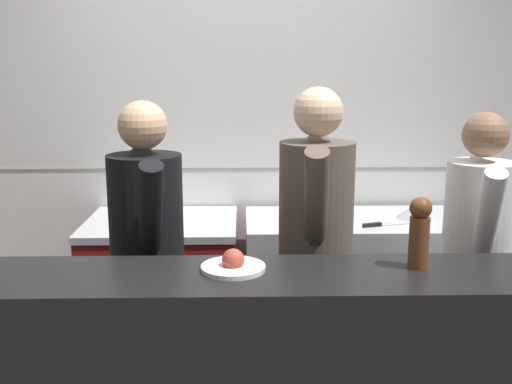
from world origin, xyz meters
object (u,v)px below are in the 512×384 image
object	(u,v)px
chef_sous	(315,249)
chef_line	(476,259)
oven_range	(164,294)
stock_pot	(150,205)
mixing_bowl_steel	(419,210)
pepper_mill	(419,231)
plated_dish_main	(233,265)
chefs_knife	(385,224)
chef_head_cook	(148,260)

from	to	relation	value
chef_sous	chef_line	xyz separation A→B (m)	(0.77, 0.03, -0.06)
oven_range	stock_pot	size ratio (longest dim) A/B	2.74
mixing_bowl_steel	pepper_mill	size ratio (longest dim) A/B	0.93
oven_range	chef_line	xyz separation A→B (m)	(1.59, -0.67, 0.43)
plated_dish_main	chef_line	xyz separation A→B (m)	(1.15, 0.57, -0.18)
mixing_bowl_steel	chef_sous	size ratio (longest dim) A/B	0.15
stock_pot	chef_line	distance (m)	1.79
stock_pot	plated_dish_main	bearing A→B (deg)	-68.43
chefs_knife	chef_head_cook	world-z (taller)	chef_head_cook
oven_range	chefs_knife	distance (m)	1.36
chef_head_cook	chef_line	size ratio (longest dim) A/B	1.04
chef_head_cook	chef_line	distance (m)	1.55
plated_dish_main	chef_head_cook	world-z (taller)	chef_head_cook
chef_head_cook	chef_sous	world-z (taller)	chef_sous
oven_range	plated_dish_main	xyz separation A→B (m)	(0.44, -1.24, 0.60)
mixing_bowl_steel	plated_dish_main	world-z (taller)	plated_dish_main
plated_dish_main	pepper_mill	world-z (taller)	pepper_mill
oven_range	chef_head_cook	distance (m)	0.88
pepper_mill	mixing_bowl_steel	bearing A→B (deg)	73.26
stock_pot	plated_dish_main	distance (m)	1.36
oven_range	chef_line	bearing A→B (deg)	-22.88
stock_pot	oven_range	bearing A→B (deg)	-18.87
oven_range	mixing_bowl_steel	world-z (taller)	mixing_bowl_steel
mixing_bowl_steel	pepper_mill	bearing A→B (deg)	-106.74
chefs_knife	chef_sous	bearing A→B (deg)	-130.22
oven_range	plated_dish_main	size ratio (longest dim) A/B	3.73
mixing_bowl_steel	chef_line	bearing A→B (deg)	-83.12
pepper_mill	chef_line	distance (m)	0.78
oven_range	pepper_mill	xyz separation A→B (m)	(1.14, -1.23, 0.73)
stock_pot	plated_dish_main	xyz separation A→B (m)	(0.50, -1.26, 0.06)
pepper_mill	chef_head_cook	bearing A→B (deg)	156.08
mixing_bowl_steel	stock_pot	bearing A→B (deg)	179.29
stock_pot	chefs_knife	world-z (taller)	stock_pot
stock_pot	chef_sous	distance (m)	1.13
stock_pot	chef_sous	bearing A→B (deg)	-39.32
oven_range	pepper_mill	size ratio (longest dim) A/B	3.31
mixing_bowl_steel	chef_head_cook	xyz separation A→B (m)	(-1.47, -0.75, -0.05)
stock_pot	chef_line	size ratio (longest dim) A/B	0.21
pepper_mill	chefs_knife	bearing A→B (deg)	82.78
plated_dish_main	chef_line	bearing A→B (deg)	26.45
mixing_bowl_steel	chef_sous	xyz separation A→B (m)	(-0.69, -0.70, -0.02)
stock_pot	pepper_mill	size ratio (longest dim) A/B	1.21
oven_range	stock_pot	bearing A→B (deg)	161.13
chefs_knife	chef_line	world-z (taller)	chef_line
chef_line	stock_pot	bearing A→B (deg)	169.13
plated_dish_main	chef_head_cook	distance (m)	0.66
oven_range	plated_dish_main	bearing A→B (deg)	-70.62
oven_range	mixing_bowl_steel	size ratio (longest dim) A/B	3.57
chef_sous	stock_pot	bearing A→B (deg)	148.10
chefs_knife	plated_dish_main	bearing A→B (deg)	-127.51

